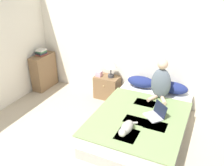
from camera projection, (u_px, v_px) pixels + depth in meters
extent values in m
cube|color=silver|center=(132.00, 41.00, 4.78)|extent=(5.39, 0.05, 2.55)
cube|color=#9E998E|center=(142.00, 127.00, 4.16)|extent=(1.42, 2.09, 0.20)
cube|color=silver|center=(142.00, 117.00, 4.07)|extent=(1.40, 2.06, 0.21)
cube|color=#758E56|center=(139.00, 118.00, 3.85)|extent=(1.46, 1.67, 0.02)
cube|color=silver|center=(156.00, 126.00, 3.65)|extent=(0.34, 0.26, 0.01)
cube|color=silver|center=(135.00, 120.00, 3.78)|extent=(0.35, 0.22, 0.01)
cube|color=silver|center=(127.00, 135.00, 3.45)|extent=(0.31, 0.33, 0.01)
cube|color=silver|center=(145.00, 103.00, 4.26)|extent=(0.36, 0.24, 0.01)
ellipsoid|color=navy|center=(141.00, 82.00, 4.80)|extent=(0.57, 0.30, 0.21)
ellipsoid|color=navy|center=(173.00, 88.00, 4.56)|extent=(0.57, 0.30, 0.21)
ellipsoid|color=slate|center=(161.00, 83.00, 4.30)|extent=(0.36, 0.20, 0.59)
sphere|color=#DBB293|center=(163.00, 64.00, 4.13)|extent=(0.19, 0.19, 0.19)
cylinder|color=#DBB293|center=(153.00, 98.00, 4.35)|extent=(0.17, 0.26, 0.07)
cylinder|color=#DBB293|center=(163.00, 100.00, 4.27)|extent=(0.17, 0.26, 0.07)
ellipsoid|color=#A8A399|center=(127.00, 127.00, 3.48)|extent=(0.16, 0.32, 0.16)
sphere|color=#A8A399|center=(122.00, 133.00, 3.32)|extent=(0.11, 0.11, 0.11)
cone|color=#A8A399|center=(124.00, 131.00, 3.29)|extent=(0.05, 0.05, 0.05)
cone|color=#A8A399|center=(120.00, 130.00, 3.31)|extent=(0.05, 0.05, 0.05)
cylinder|color=#A8A399|center=(132.00, 123.00, 3.68)|extent=(0.17, 0.12, 0.03)
cube|color=#B7B7BC|center=(153.00, 117.00, 3.84)|extent=(0.37, 0.36, 0.02)
cube|color=black|center=(160.00, 109.00, 3.84)|extent=(0.26, 0.24, 0.21)
cube|color=brown|center=(107.00, 87.00, 5.20)|extent=(0.53, 0.35, 0.50)
sphere|color=tan|center=(103.00, 86.00, 5.00)|extent=(0.03, 0.03, 0.03)
cylinder|color=#38383D|center=(111.00, 76.00, 5.05)|extent=(0.13, 0.13, 0.06)
cylinder|color=#38383D|center=(111.00, 71.00, 5.00)|extent=(0.02, 0.02, 0.16)
cone|color=white|center=(111.00, 62.00, 4.92)|extent=(0.25, 0.25, 0.23)
cube|color=#E09EB2|center=(99.00, 74.00, 5.09)|extent=(0.12, 0.12, 0.11)
ellipsoid|color=white|center=(99.00, 71.00, 5.06)|extent=(0.06, 0.04, 0.03)
cube|color=brown|center=(44.00, 71.00, 5.59)|extent=(0.26, 0.65, 0.81)
cube|color=#B24238|center=(42.00, 54.00, 5.41)|extent=(0.20, 0.25, 0.03)
cube|color=#2D2D33|center=(41.00, 53.00, 5.39)|extent=(0.21, 0.24, 0.04)
cube|color=#3D7A51|center=(41.00, 51.00, 5.38)|extent=(0.18, 0.21, 0.04)
cube|color=beige|center=(41.00, 50.00, 5.36)|extent=(0.19, 0.21, 0.03)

